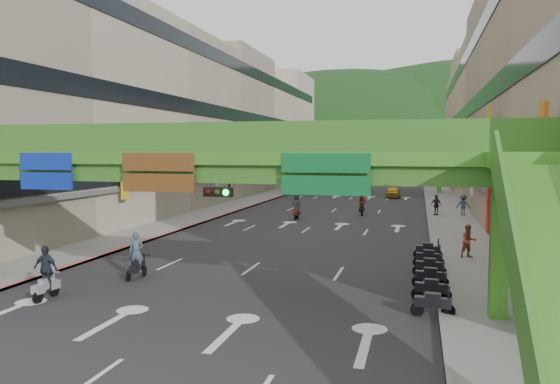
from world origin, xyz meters
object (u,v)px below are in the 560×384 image
object	(u,v)px
scooter_rider_near	(136,257)
car_yellow	(393,192)
scooter_rider_mid	(362,204)
pedestrian_red	(469,244)
car_silver	(303,190)
overpass_near	(222,172)

from	to	relation	value
scooter_rider_near	car_yellow	distance (m)	48.98
scooter_rider_mid	pedestrian_red	bearing A→B (deg)	-68.10
scooter_rider_near	car_silver	world-z (taller)	scooter_rider_near
scooter_rider_near	car_silver	size ratio (longest dim) A/B	0.55
scooter_rider_mid	car_yellow	bearing A→B (deg)	84.60
car_silver	pedestrian_red	bearing A→B (deg)	-70.09
overpass_near	car_silver	xyz separation A→B (m)	(-7.93, 52.99, -4.53)
overpass_near	scooter_rider_near	size ratio (longest dim) A/B	12.57
car_yellow	pedestrian_red	distance (m)	39.95
scooter_rider_mid	car_yellow	xyz separation A→B (m)	(1.90, 20.11, -0.34)
scooter_rider_mid	scooter_rider_near	bearing A→B (deg)	-105.50
overpass_near	scooter_rider_mid	world-z (taller)	overpass_near
overpass_near	car_silver	size ratio (longest dim) A/B	6.88
scooter_rider_near	scooter_rider_mid	size ratio (longest dim) A/B	1.06
car_silver	scooter_rider_mid	bearing A→B (deg)	-68.68
overpass_near	pedestrian_red	world-z (taller)	overpass_near
scooter_rider_mid	car_silver	bearing A→B (deg)	114.94
overpass_near	scooter_rider_near	distance (m)	7.63
scooter_rider_near	scooter_rider_mid	world-z (taller)	scooter_rider_near
scooter_rider_near	pedestrian_red	distance (m)	17.72
car_silver	car_yellow	distance (m)	12.18
overpass_near	car_silver	distance (m)	53.77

